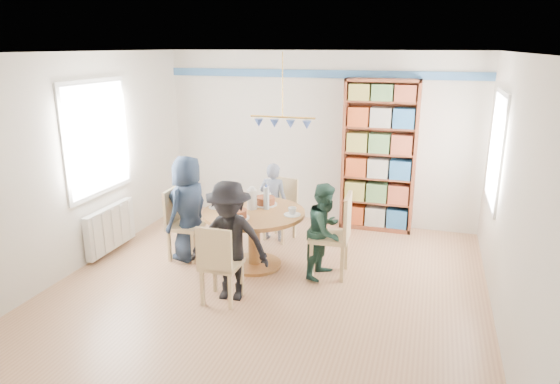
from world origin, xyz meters
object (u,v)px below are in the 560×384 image
at_px(person_left, 188,208).
at_px(chair_right, 337,231).
at_px(dining_table, 254,225).
at_px(chair_left, 180,220).
at_px(radiator, 111,228).
at_px(person_near, 230,241).
at_px(chair_far, 282,206).
at_px(person_right, 325,231).
at_px(person_far, 273,202).
at_px(chair_near, 219,261).
at_px(bookshelf, 379,157).

bearing_deg(person_left, chair_right, 104.07).
xyz_separation_m(dining_table, chair_left, (-1.04, -0.03, -0.03)).
height_order(radiator, person_near, person_near).
xyz_separation_m(chair_right, person_left, (-1.98, -0.05, 0.12)).
bearing_deg(chair_far, person_right, -50.77).
xyz_separation_m(radiator, person_far, (2.01, 1.10, 0.23)).
xyz_separation_m(chair_left, person_right, (1.97, 0.01, 0.07)).
bearing_deg(chair_left, person_far, 44.30).
bearing_deg(person_far, person_right, 138.83).
height_order(person_far, person_near, person_near).
bearing_deg(chair_far, chair_right, -45.07).
relative_size(chair_far, person_far, 0.78).
xyz_separation_m(dining_table, chair_far, (0.05, 1.06, -0.06)).
bearing_deg(chair_near, person_left, 130.26).
bearing_deg(chair_left, chair_far, 44.66).
relative_size(person_near, bookshelf, 0.60).
bearing_deg(radiator, person_right, 2.69).
height_order(radiator, person_far, person_far).
distance_m(chair_right, person_far, 1.43).
bearing_deg(chair_right, dining_table, -177.55).
bearing_deg(dining_table, chair_right, 2.45).
bearing_deg(person_right, chair_left, 104.46).
relative_size(person_left, person_near, 1.02).
height_order(person_left, bookshelf, bookshelf).
bearing_deg(chair_right, person_right, -155.32).
relative_size(dining_table, chair_near, 1.40).
xyz_separation_m(chair_far, person_left, (-0.97, -1.06, 0.21)).
xyz_separation_m(chair_far, chair_near, (-0.08, -2.12, 0.01)).
distance_m(person_left, person_near, 1.30).
xyz_separation_m(person_right, person_far, (-0.98, 0.96, -0.02)).
bearing_deg(person_far, dining_table, 96.16).
relative_size(chair_left, bookshelf, 0.41).
bearing_deg(person_left, dining_table, 102.89).
distance_m(radiator, person_near, 2.24).
bearing_deg(person_near, chair_right, 36.92).
height_order(person_right, bookshelf, bookshelf).
distance_m(dining_table, chair_far, 1.06).
relative_size(chair_near, bookshelf, 0.40).
height_order(chair_left, person_near, person_near).
distance_m(chair_left, person_right, 1.98).
distance_m(radiator, bookshelf, 4.04).
relative_size(person_right, bookshelf, 0.52).
xyz_separation_m(radiator, person_near, (2.09, -0.73, 0.34)).
xyz_separation_m(dining_table, person_right, (0.93, -0.02, 0.04)).
bearing_deg(radiator, person_far, 28.80).
distance_m(chair_right, person_right, 0.15).
height_order(chair_far, person_near, person_near).
bearing_deg(radiator, chair_near, -24.01).
bearing_deg(person_left, radiator, -69.74).
xyz_separation_m(person_left, person_right, (1.85, -0.01, -0.11)).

